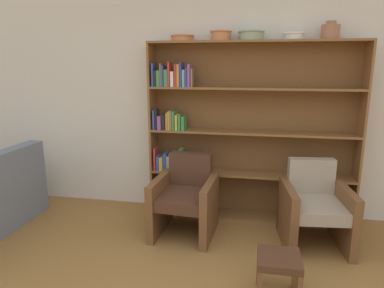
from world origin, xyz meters
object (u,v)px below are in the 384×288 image
armchair_leather (185,198)px  vase_tall (330,31)px  bookshelf (234,135)px  bowl_copper (182,38)px  bowl_sage (294,36)px  bowl_brass (221,35)px  bowl_olive (251,35)px  armchair_cushioned (315,208)px  footstool (279,264)px

armchair_leather → vase_tall: bearing=-156.4°
vase_tall → armchair_leather: bearing=-160.1°
bookshelf → bowl_copper: size_ratio=8.85×
bookshelf → bowl_sage: bearing=-2.5°
bowl_copper → bowl_brass: (0.44, 0.00, 0.02)m
bowl_olive → armchair_leather: size_ratio=0.34×
bowl_copper → bowl_sage: size_ratio=1.18×
bowl_sage → bookshelf: bearing=177.5°
bowl_olive → armchair_cushioned: (0.72, -0.53, -1.74)m
armchair_cushioned → bowl_copper: bearing=-25.4°
bookshelf → vase_tall: (0.98, -0.03, 1.15)m
bookshelf → bowl_copper: bowl_copper is taller
bowl_olive → bowl_sage: 0.45m
bowl_olive → footstool: size_ratio=0.80×
bowl_sage → armchair_cushioned: bearing=-63.2°
bowl_brass → armchair_leather: bowl_brass is taller
bowl_copper → footstool: bowl_copper is taller
bowl_brass → armchair_cushioned: (1.05, -0.53, -1.75)m
bookshelf → armchair_leather: bookshelf is taller
bookshelf → bowl_copper: bearing=-177.5°
bowl_copper → armchair_cushioned: size_ratio=0.32×
bowl_copper → bookshelf: bearing=2.5°
bookshelf → bowl_brass: size_ratio=9.64×
armchair_cushioned → footstool: (-0.41, -0.96, -0.10)m
bookshelf → armchair_cushioned: bookshelf is taller
bowl_copper → footstool: (1.08, -1.48, -1.82)m
bowl_olive → armchair_cushioned: bearing=-36.3°
armchair_leather → armchair_cushioned: same height
bowl_copper → footstool: 2.59m
bowl_brass → armchair_leather: size_ratio=0.29×
bowl_brass → armchair_leather: (-0.30, -0.53, -1.75)m
bowl_copper → armchair_leather: (0.13, -0.53, -1.73)m
bowl_sage → armchair_leather: (-1.09, -0.53, -1.73)m
vase_tall → armchair_cushioned: (-0.10, -0.53, -1.77)m
armchair_leather → armchair_cushioned: bearing=-176.4°
bookshelf → bowl_olive: size_ratio=8.22×
bowl_olive → footstool: bowl_olive is taller
footstool → bowl_brass: bearing=113.3°
bowl_sage → armchair_cushioned: bowl_sage is taller
bowl_copper → bowl_olive: 0.77m
bowl_sage → vase_tall: vase_tall is taller
vase_tall → armchair_leather: (-1.46, -0.53, -1.77)m
bookshelf → vase_tall: bearing=-1.6°
bowl_brass → bowl_copper: bearing=-180.0°
vase_tall → bowl_sage: bearing=180.0°
armchair_leather → footstool: (0.94, -0.96, -0.10)m
vase_tall → armchair_leather: vase_tall is taller
armchair_leather → armchair_cushioned: (1.35, -0.00, 0.00)m
vase_tall → bowl_copper: bearing=180.0°
bowl_copper → vase_tall: bearing=0.0°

